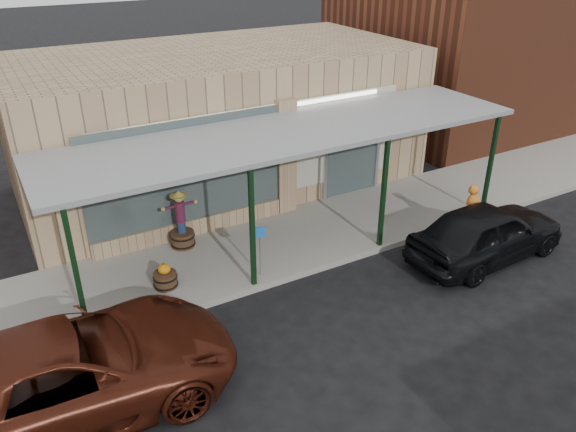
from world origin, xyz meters
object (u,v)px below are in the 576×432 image
barrel_scarecrow (182,228)px  parked_sedan (487,232)px  barrel_pumpkin (165,278)px  handicap_sign (260,245)px  car_maroon (67,373)px

barrel_scarecrow → parked_sedan: bearing=-22.4°
barrel_pumpkin → handicap_sign: handicap_sign is taller
barrel_pumpkin → parked_sedan: bearing=-18.7°
barrel_scarecrow → barrel_pumpkin: 1.86m
parked_sedan → barrel_scarecrow: bearing=55.7°
handicap_sign → car_maroon: size_ratio=0.22×
barrel_scarecrow → car_maroon: bearing=-120.6°
handicap_sign → parked_sedan: bearing=-3.1°
handicap_sign → parked_sedan: (5.33, -1.86, -0.24)m
barrel_pumpkin → car_maroon: size_ratio=0.11×
handicap_sign → car_maroon: 5.00m
parked_sedan → handicap_sign: bearing=68.7°
car_maroon → parked_sedan: bearing=-88.5°
handicap_sign → barrel_scarecrow: bearing=132.8°
barrel_scarecrow → car_maroon: size_ratio=0.27×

